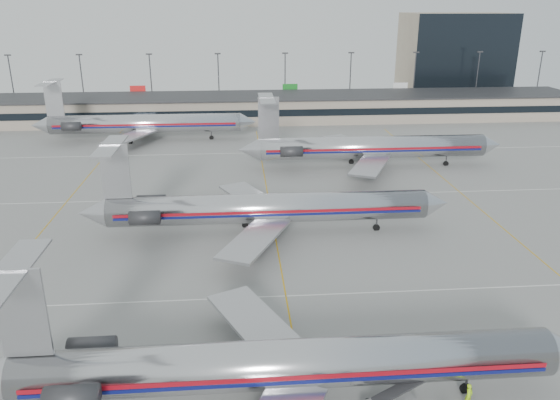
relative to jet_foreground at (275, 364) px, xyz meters
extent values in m
plane|color=gray|center=(2.16, 5.49, -3.43)|extent=(260.00, 260.00, 0.00)
cube|color=silver|center=(2.16, 15.49, -3.42)|extent=(160.00, 0.15, 0.02)
cube|color=gray|center=(2.16, 103.49, -0.43)|extent=(160.00, 16.00, 6.00)
cube|color=black|center=(2.16, 95.39, -0.23)|extent=(160.00, 0.20, 1.60)
cube|color=#2D2D30|center=(2.16, 103.49, 2.67)|extent=(162.00, 17.00, 0.30)
cylinder|color=#38383D|center=(-60.84, 117.49, 4.07)|extent=(0.30, 0.30, 15.00)
cube|color=#2D2D30|center=(-60.84, 117.49, 11.67)|extent=(1.60, 0.40, 0.35)
cylinder|color=#38383D|center=(-42.84, 117.49, 4.07)|extent=(0.30, 0.30, 15.00)
cube|color=#2D2D30|center=(-42.84, 117.49, 11.67)|extent=(1.60, 0.40, 0.35)
cylinder|color=#38383D|center=(-24.84, 117.49, 4.07)|extent=(0.30, 0.30, 15.00)
cube|color=#2D2D30|center=(-24.84, 117.49, 11.67)|extent=(1.60, 0.40, 0.35)
cylinder|color=#38383D|center=(-6.84, 117.49, 4.07)|extent=(0.30, 0.30, 15.00)
cube|color=#2D2D30|center=(-6.84, 117.49, 11.67)|extent=(1.60, 0.40, 0.35)
cylinder|color=#38383D|center=(11.16, 117.49, 4.07)|extent=(0.30, 0.30, 15.00)
cube|color=#2D2D30|center=(11.16, 117.49, 11.67)|extent=(1.60, 0.40, 0.35)
cylinder|color=#38383D|center=(29.16, 117.49, 4.07)|extent=(0.30, 0.30, 15.00)
cube|color=#2D2D30|center=(29.16, 117.49, 11.67)|extent=(1.60, 0.40, 0.35)
cylinder|color=#38383D|center=(47.16, 117.49, 4.07)|extent=(0.30, 0.30, 15.00)
cube|color=#2D2D30|center=(47.16, 117.49, 11.67)|extent=(1.60, 0.40, 0.35)
cylinder|color=#38383D|center=(65.16, 117.49, 4.07)|extent=(0.30, 0.30, 15.00)
cube|color=#2D2D30|center=(65.16, 117.49, 11.67)|extent=(1.60, 0.40, 0.35)
cylinder|color=#38383D|center=(83.16, 117.49, 4.07)|extent=(0.30, 0.30, 15.00)
cube|color=#2D2D30|center=(83.16, 117.49, 11.67)|extent=(1.60, 0.40, 0.35)
cube|color=tan|center=(64.16, 133.49, 9.07)|extent=(30.00, 20.00, 25.00)
cylinder|color=silver|center=(0.95, 0.00, -0.05)|extent=(38.57, 3.57, 3.57)
cube|color=maroon|center=(0.95, -1.79, 0.09)|extent=(36.64, 0.05, 0.34)
cube|color=#0C1158|center=(0.95, -1.79, -0.29)|extent=(36.64, 0.05, 0.27)
cube|color=#B0B0B5|center=(-0.98, 6.75, -1.02)|extent=(8.97, 13.07, 0.31)
cube|color=#B0B0B5|center=(-16.89, 0.00, 5.01)|extent=(3.28, 0.24, 6.56)
cube|color=#B0B0B5|center=(-17.18, 0.00, 8.09)|extent=(2.31, 10.12, 0.17)
cylinder|color=#2D2D30|center=(-13.51, 2.75, 0.24)|extent=(3.47, 1.64, 1.64)
cylinder|color=#2D2D30|center=(-13.51, -2.74, 0.24)|extent=(3.47, 1.64, 1.64)
cylinder|color=#2D2D30|center=(14.45, 0.00, -2.63)|extent=(0.19, 0.19, 1.59)
cylinder|color=#2D2D30|center=(-1.94, 2.32, -2.63)|extent=(0.19, 0.19, 1.59)
cylinder|color=black|center=(14.45, 0.00, -3.09)|extent=(0.87, 0.29, 0.87)
cylinder|color=silver|center=(1.46, 31.42, 0.07)|extent=(39.92, 3.69, 3.69)
cone|color=silver|center=(23.02, 31.42, 0.07)|extent=(3.19, 3.69, 3.69)
cone|color=#B0B0B5|center=(-20.30, 31.42, 0.07)|extent=(3.59, 3.69, 3.69)
cube|color=maroon|center=(1.46, 29.56, 0.22)|extent=(37.93, 0.05, 0.35)
cube|color=#0C1158|center=(1.46, 29.56, -0.18)|extent=(37.93, 0.05, 0.28)
cube|color=#B0B0B5|center=(-0.54, 38.40, -0.93)|extent=(9.28, 13.53, 0.32)
cube|color=#B0B0B5|center=(-0.54, 24.43, -0.93)|extent=(9.28, 13.53, 0.32)
cube|color=#B0B0B5|center=(-17.01, 31.42, 5.31)|extent=(3.39, 0.25, 6.79)
cube|color=#B0B0B5|center=(-17.31, 31.42, 8.50)|extent=(2.40, 10.48, 0.18)
cylinder|color=#2D2D30|center=(-13.51, 34.26, 0.37)|extent=(3.59, 1.70, 1.70)
cylinder|color=#2D2D30|center=(-13.51, 28.57, 0.37)|extent=(3.59, 1.70, 1.70)
cylinder|color=#2D2D30|center=(15.43, 31.42, -2.60)|extent=(0.20, 0.20, 1.65)
cylinder|color=#2D2D30|center=(-1.54, 29.02, -2.60)|extent=(0.20, 0.20, 1.65)
cylinder|color=#2D2D30|center=(-1.54, 33.81, -2.60)|extent=(0.20, 0.20, 1.65)
cylinder|color=black|center=(15.43, 31.42, -3.08)|extent=(0.90, 0.30, 0.90)
cylinder|color=silver|center=(21.66, 59.82, 0.27)|extent=(40.11, 3.91, 3.91)
cone|color=silver|center=(43.40, 59.82, 0.27)|extent=(3.38, 3.91, 3.91)
cone|color=#B0B0B5|center=(-0.30, 59.82, 0.27)|extent=(3.80, 3.91, 3.91)
cube|color=maroon|center=(21.66, 57.85, 0.43)|extent=(38.11, 0.05, 0.37)
cube|color=#0C1158|center=(21.66, 57.85, 0.00)|extent=(38.11, 0.05, 0.30)
cube|color=#B0B0B5|center=(19.54, 67.21, -0.79)|extent=(9.82, 14.31, 0.34)
cube|color=#B0B0B5|center=(19.54, 52.43, -0.79)|extent=(9.82, 14.31, 0.34)
cube|color=#B0B0B5|center=(3.18, 59.82, 5.81)|extent=(3.59, 0.26, 7.18)
cube|color=#B0B0B5|center=(2.87, 59.82, 9.19)|extent=(2.53, 11.08, 0.19)
cylinder|color=#2D2D30|center=(6.88, 62.83, 0.58)|extent=(3.80, 1.79, 1.79)
cylinder|color=#2D2D30|center=(6.88, 56.81, 0.58)|extent=(3.80, 1.79, 1.79)
cylinder|color=#2D2D30|center=(35.38, 59.82, -2.56)|extent=(0.21, 0.21, 1.74)
cylinder|color=#2D2D30|center=(18.49, 57.28, -2.56)|extent=(0.21, 0.21, 1.74)
cylinder|color=#2D2D30|center=(18.49, 62.35, -2.56)|extent=(0.21, 0.21, 1.74)
cylinder|color=black|center=(35.38, 59.82, -3.06)|extent=(0.95, 0.32, 0.95)
cylinder|color=silver|center=(-21.48, 83.53, 0.25)|extent=(39.90, 3.88, 3.88)
cone|color=silver|center=(0.15, 83.53, 0.25)|extent=(3.36, 3.88, 3.88)
cone|color=#B0B0B5|center=(-43.32, 83.53, 0.25)|extent=(3.78, 3.88, 3.88)
cube|color=maroon|center=(-21.48, 81.57, 0.41)|extent=(37.90, 0.05, 0.37)
cube|color=#0C1158|center=(-21.48, 81.57, -0.01)|extent=(37.90, 0.05, 0.29)
cube|color=#B0B0B5|center=(-23.58, 90.88, -0.80)|extent=(9.77, 14.23, 0.34)
cube|color=#B0B0B5|center=(-23.58, 76.18, -0.80)|extent=(9.77, 14.23, 0.34)
cube|color=#B0B0B5|center=(-39.85, 83.53, 5.76)|extent=(3.57, 0.26, 7.14)
cube|color=#B0B0B5|center=(-40.17, 83.53, 9.12)|extent=(2.52, 11.02, 0.19)
cylinder|color=#2D2D30|center=(-36.18, 86.52, 0.56)|extent=(3.78, 1.78, 1.78)
cylinder|color=#2D2D30|center=(-36.18, 80.53, 0.56)|extent=(3.78, 1.78, 1.78)
cylinder|color=#2D2D30|center=(-7.83, 83.53, -2.56)|extent=(0.21, 0.21, 1.73)
cylinder|color=#2D2D30|center=(-24.63, 81.01, -2.56)|extent=(0.21, 0.21, 1.73)
cylinder|color=#2D2D30|center=(-24.63, 86.05, -2.56)|extent=(0.21, 0.21, 1.73)
cylinder|color=black|center=(-7.83, 83.53, -3.06)|extent=(0.94, 0.31, 0.94)
cube|color=#2D2D30|center=(8.82, -1.38, -1.67)|extent=(4.14, 1.94, 1.42)
cylinder|color=black|center=(9.58, -0.77, -3.15)|extent=(0.55, 0.18, 0.55)
imported|color=#B0EC16|center=(14.02, -1.44, -2.49)|extent=(0.82, 0.79, 1.88)
camera|label=1|loc=(-2.31, -32.70, 24.44)|focal=35.00mm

